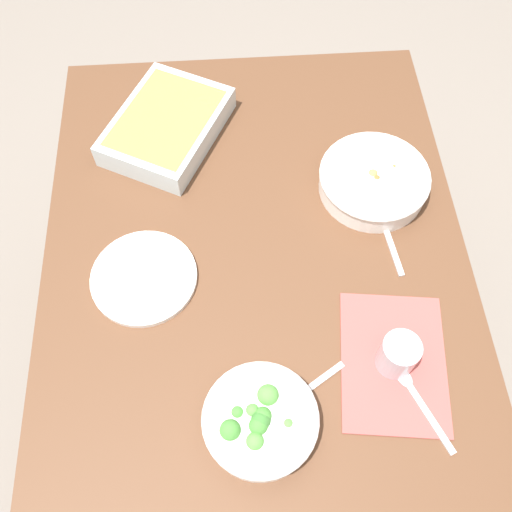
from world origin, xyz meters
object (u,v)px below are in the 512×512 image
at_px(stew_bowl, 374,180).
at_px(broccoli_bowl, 260,421).
at_px(side_plate, 144,277).
at_px(baking_dish, 167,125).
at_px(spoon_by_broccoli, 296,398).
at_px(spoon_by_stew, 386,229).
at_px(spoon_spare, 417,397).
at_px(drink_cup, 397,356).

bearing_deg(stew_bowl, broccoli_bowl, 150.32).
bearing_deg(broccoli_bowl, side_plate, 34.76).
height_order(baking_dish, spoon_by_broccoli, baking_dish).
xyz_separation_m(stew_bowl, spoon_by_broccoli, (-0.47, 0.22, -0.03)).
relative_size(broccoli_bowl, spoon_by_broccoli, 1.31).
xyz_separation_m(side_plate, spoon_by_broccoli, (-0.27, -0.29, -0.00)).
height_order(stew_bowl, broccoli_bowl, broccoli_bowl).
xyz_separation_m(baking_dish, spoon_by_stew, (-0.30, -0.47, -0.03)).
distance_m(stew_bowl, spoon_by_stew, 0.12).
relative_size(side_plate, spoon_spare, 1.31).
height_order(spoon_by_stew, spoon_by_broccoli, same).
distance_m(side_plate, spoon_spare, 0.59).
bearing_deg(baking_dish, spoon_by_broccoli, -159.94).
height_order(broccoli_bowl, spoon_spare, broccoli_bowl).
height_order(side_plate, spoon_by_broccoli, side_plate).
relative_size(broccoli_bowl, side_plate, 0.95).
xyz_separation_m(broccoli_bowl, spoon_spare, (0.03, -0.29, -0.03)).
height_order(baking_dish, spoon_by_stew, baking_dish).
distance_m(stew_bowl, broccoli_bowl, 0.59).
bearing_deg(broccoli_bowl, stew_bowl, -29.68).
relative_size(broccoli_bowl, baking_dish, 0.57).
xyz_separation_m(baking_dish, drink_cup, (-0.60, -0.43, 0.00)).
xyz_separation_m(spoon_by_stew, spoon_by_broccoli, (-0.35, 0.23, 0.00)).
height_order(drink_cup, spoon_by_broccoli, drink_cup).
bearing_deg(side_plate, stew_bowl, -69.01).
bearing_deg(baking_dish, spoon_by_stew, -122.67).
bearing_deg(spoon_spare, side_plate, 60.91).
bearing_deg(spoon_by_broccoli, baking_dish, 20.06).
bearing_deg(baking_dish, drink_cup, -144.13).
bearing_deg(spoon_spare, baking_dish, 34.67).
bearing_deg(side_plate, drink_cup, -113.92).
height_order(broccoli_bowl, drink_cup, drink_cup).
xyz_separation_m(baking_dish, spoon_by_broccoli, (-0.66, -0.24, -0.03)).
bearing_deg(spoon_by_broccoli, spoon_by_stew, -33.31).
xyz_separation_m(baking_dish, side_plate, (-0.39, 0.05, -0.03)).
distance_m(stew_bowl, baking_dish, 0.50).
distance_m(stew_bowl, drink_cup, 0.41).
distance_m(drink_cup, spoon_by_broccoli, 0.21).
bearing_deg(spoon_by_stew, drink_cup, 172.57).
bearing_deg(spoon_by_stew, stew_bowl, 6.60).
xyz_separation_m(drink_cup, spoon_spare, (-0.07, -0.03, -0.03)).
bearing_deg(drink_cup, baking_dish, 35.87).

